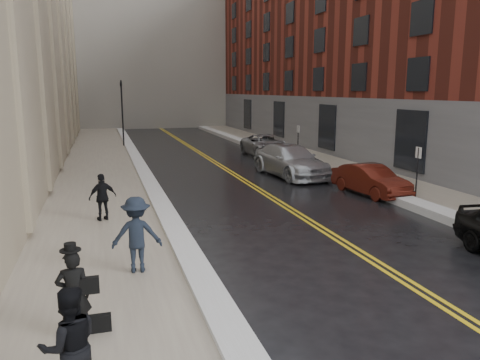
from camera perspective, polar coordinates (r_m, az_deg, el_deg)
ground at (r=9.92m, az=11.23°, el=-16.05°), size 160.00×160.00×0.00m
sidewalk_left at (r=24.18m, az=-16.84°, el=-0.01°), size 4.00×64.00×0.15m
sidewalk_right at (r=27.57m, az=12.44°, el=1.50°), size 3.00×64.00×0.15m
lane_stripe_a at (r=25.08m, az=-0.94°, el=0.67°), size 0.12×64.00×0.01m
lane_stripe_b at (r=25.15m, az=-0.41°, el=0.70°), size 0.12×64.00×0.01m
snow_ridge_left at (r=24.26m, az=-11.42°, el=0.41°), size 0.70×60.80×0.26m
snow_ridge_right at (r=26.72m, az=8.97°, el=1.49°), size 0.85×60.80×0.30m
building_right at (r=37.95m, az=19.49°, el=17.19°), size 14.00×50.00×18.00m
traffic_signal at (r=37.84m, az=-14.17°, el=8.50°), size 0.18×0.15×5.20m
parking_sign_near at (r=20.15m, az=20.81°, el=1.33°), size 0.06×0.35×2.23m
parking_sign_far at (r=30.47m, az=7.09°, el=4.98°), size 0.06×0.35×2.23m
car_maroon at (r=20.95m, az=15.62°, el=0.02°), size 1.88×4.08×1.30m
car_silver_near at (r=24.70m, az=6.15°, el=2.37°), size 2.87×5.85×1.64m
car_silver_far at (r=31.86m, az=3.32°, el=4.19°), size 2.50×5.34×1.48m
pedestrian_main at (r=8.87m, az=-19.63°, el=-13.03°), size 0.61×0.41×1.62m
pedestrian_a at (r=7.21m, az=-20.03°, el=-18.47°), size 0.94×0.80×1.71m
pedestrian_b at (r=11.51m, az=-12.50°, el=-6.50°), size 1.26×0.81×1.84m
pedestrian_c at (r=16.30m, az=-16.40°, el=-2.01°), size 1.00×0.66×1.59m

